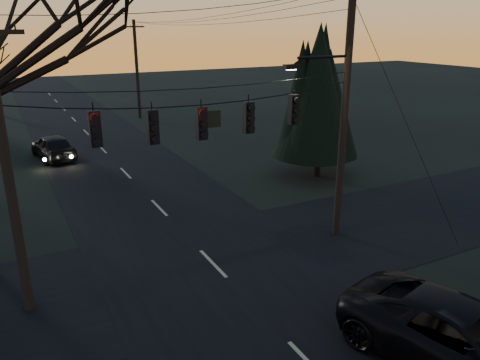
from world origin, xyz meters
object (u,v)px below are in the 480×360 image
utility_pole_left (30,309)px  utility_pole_far_r (140,118)px  utility_pole_right (336,233)px  evergreen_right (321,101)px  sedan_oncoming_a (53,147)px  suv_near (464,339)px

utility_pole_left → utility_pole_far_r: size_ratio=1.00×
utility_pole_right → evergreen_right: bearing=59.2°
utility_pole_far_r → sedan_oncoming_a: size_ratio=1.85×
utility_pole_left → evergreen_right: evergreen_right is taller
utility_pole_far_r → utility_pole_left: bearing=-112.3°
utility_pole_far_r → suv_near: utility_pole_far_r is taller
sedan_oncoming_a → utility_pole_right: bearing=108.0°
utility_pole_left → evergreen_right: 17.27m
utility_pole_left → sedan_oncoming_a: 17.37m
evergreen_right → suv_near: 15.89m
utility_pole_right → utility_pole_left: 11.50m
suv_near → sedan_oncoming_a: bearing=89.3°
utility_pole_right → utility_pole_left: (-11.50, 0.00, 0.00)m
utility_pole_right → sedan_oncoming_a: 19.23m
utility_pole_right → sedan_oncoming_a: bearing=116.9°
utility_pole_right → suv_near: size_ratio=1.66×
utility_pole_far_r → suv_near: 35.74m
utility_pole_far_r → suv_near: (-2.30, -35.66, 0.84)m
sedan_oncoming_a → suv_near: bearing=95.6°
utility_pole_left → suv_near: 12.00m
evergreen_right → sedan_oncoming_a: size_ratio=1.57×
suv_near → sedan_oncoming_a: 25.60m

